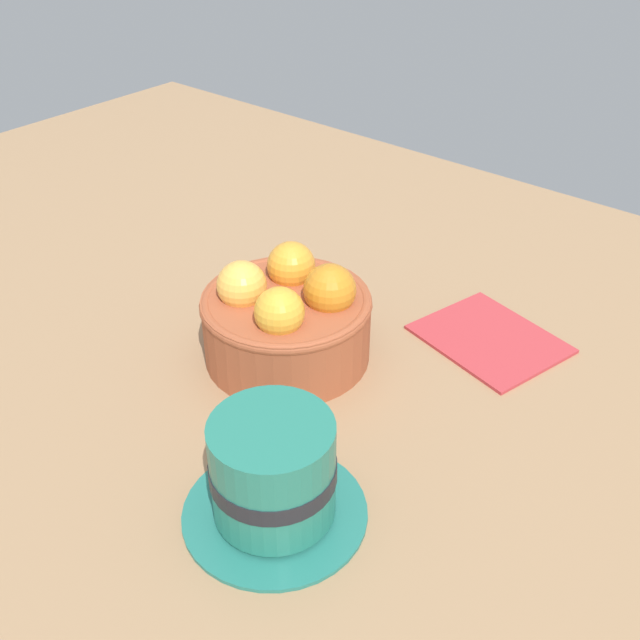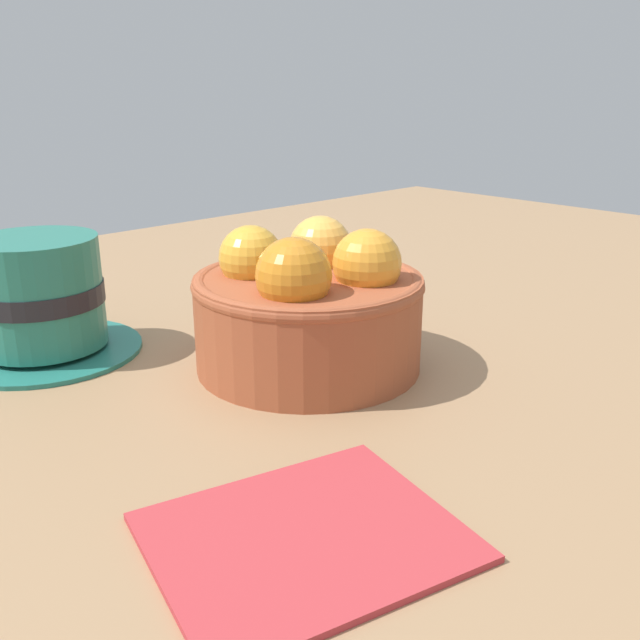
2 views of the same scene
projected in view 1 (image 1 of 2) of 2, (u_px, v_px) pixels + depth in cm
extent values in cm
cube|color=#997551|center=(288.00, 371.00, 64.50)|extent=(134.43, 91.10, 3.40)
cylinder|color=#9E4C2D|center=(287.00, 327.00, 61.92)|extent=(13.81, 13.81, 5.77)
torus|color=#9E4C2D|center=(286.00, 302.00, 60.52)|extent=(14.01, 14.01, 1.00)
sphere|color=orange|center=(291.00, 265.00, 62.67)|extent=(4.09, 4.09, 4.09)
sphere|color=#F8B148|center=(242.00, 285.00, 60.03)|extent=(4.07, 4.07, 4.07)
sphere|color=gold|center=(279.00, 312.00, 56.83)|extent=(3.92, 3.92, 3.92)
sphere|color=orange|center=(330.00, 290.00, 59.47)|extent=(4.26, 4.26, 4.26)
cylinder|color=#226F63|center=(275.00, 511.00, 49.03)|extent=(12.19, 12.19, 0.60)
cylinder|color=#237260|center=(273.00, 469.00, 46.87)|extent=(7.93, 7.93, 7.06)
cylinder|color=black|center=(273.00, 470.00, 46.92)|extent=(8.09, 8.09, 1.27)
cube|color=#B23338|center=(490.00, 338.00, 65.16)|extent=(13.55, 12.15, 0.60)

